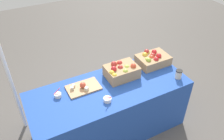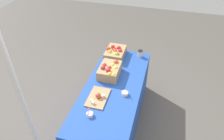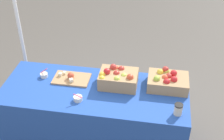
# 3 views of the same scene
# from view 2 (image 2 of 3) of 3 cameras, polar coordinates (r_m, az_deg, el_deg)

# --- Properties ---
(ground_plane) EXTENTS (10.00, 10.00, 0.00)m
(ground_plane) POSITION_cam_2_polar(r_m,az_deg,el_deg) (3.43, 0.33, -13.67)
(ground_plane) COLOR #56514C
(table) EXTENTS (1.90, 0.76, 0.74)m
(table) POSITION_cam_2_polar(r_m,az_deg,el_deg) (3.16, 0.35, -9.43)
(table) COLOR #234CAD
(table) RESTS_ON ground_plane
(apple_crate_left) EXTENTS (0.41, 0.29, 0.17)m
(apple_crate_left) POSITION_cam_2_polar(r_m,az_deg,el_deg) (3.45, 0.85, 4.73)
(apple_crate_left) COLOR tan
(apple_crate_left) RESTS_ON table
(apple_crate_middle) EXTENTS (0.39, 0.28, 0.20)m
(apple_crate_middle) POSITION_cam_2_polar(r_m,az_deg,el_deg) (3.03, -0.65, -0.09)
(apple_crate_middle) COLOR tan
(apple_crate_middle) RESTS_ON table
(cutting_board_front) EXTENTS (0.38, 0.24, 0.09)m
(cutting_board_front) POSITION_cam_2_polar(r_m,az_deg,el_deg) (2.72, -3.81, -7.35)
(cutting_board_front) COLOR tan
(cutting_board_front) RESTS_ON table
(sample_bowl_near) EXTENTS (0.09, 0.09, 0.10)m
(sample_bowl_near) POSITION_cam_2_polar(r_m,az_deg,el_deg) (2.76, 3.54, -6.31)
(sample_bowl_near) COLOR silver
(sample_bowl_near) RESTS_ON table
(sample_bowl_mid) EXTENTS (0.09, 0.08, 0.10)m
(sample_bowl_mid) POSITION_cam_2_polar(r_m,az_deg,el_deg) (2.53, -6.00, -11.84)
(sample_bowl_mid) COLOR silver
(sample_bowl_mid) RESTS_ON table
(coffee_cup) EXTENTS (0.08, 0.08, 0.11)m
(coffee_cup) POSITION_cam_2_polar(r_m,az_deg,el_deg) (3.48, 7.61, 4.44)
(coffee_cup) COLOR beige
(coffee_cup) RESTS_ON table
(tent_pole) EXTENTS (0.04, 0.04, 2.09)m
(tent_pole) POSITION_cam_2_polar(r_m,az_deg,el_deg) (2.27, -21.64, -11.90)
(tent_pole) COLOR white
(tent_pole) RESTS_ON ground_plane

